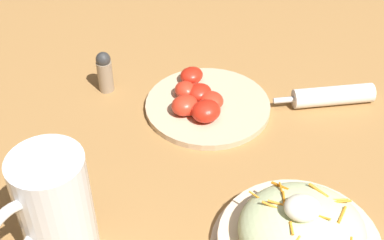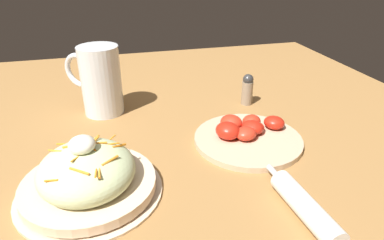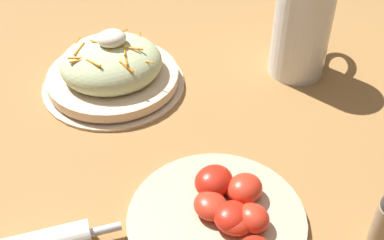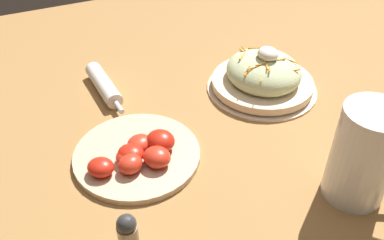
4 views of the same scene
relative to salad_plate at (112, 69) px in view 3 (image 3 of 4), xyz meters
name	(u,v)px [view 3 (image 3 of 4)]	position (x,y,z in m)	size (l,w,h in m)	color
ground_plane	(180,119)	(-0.09, 0.11, -0.03)	(1.43, 1.43, 0.00)	#9E703D
salad_plate	(112,69)	(0.00, 0.00, 0.00)	(0.23, 0.23, 0.10)	beige
beer_mug	(301,32)	(-0.31, 0.03, 0.04)	(0.12, 0.13, 0.16)	white
tomato_plate	(223,214)	(-0.09, 0.31, -0.02)	(0.22, 0.22, 0.04)	#D1B28E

